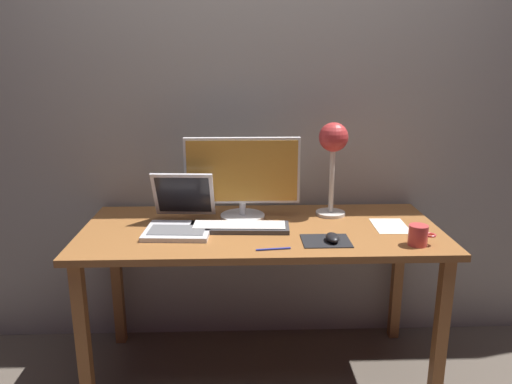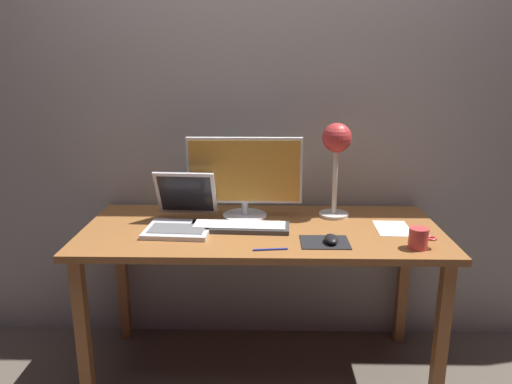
% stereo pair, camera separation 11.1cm
% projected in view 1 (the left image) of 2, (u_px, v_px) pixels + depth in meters
% --- Properties ---
extents(ground_plane, '(4.80, 4.80, 0.00)m').
position_uv_depth(ground_plane, '(261.00, 371.00, 2.41)').
color(ground_plane, brown).
rests_on(ground_plane, ground).
extents(back_wall, '(4.80, 0.06, 2.60)m').
position_uv_depth(back_wall, '(258.00, 95.00, 2.45)').
color(back_wall, '#9E998E').
rests_on(back_wall, ground).
extents(desk, '(1.60, 0.70, 0.74)m').
position_uv_depth(desk, '(261.00, 244.00, 2.23)').
color(desk, '#935B2D').
rests_on(desk, ground).
extents(monitor, '(0.54, 0.21, 0.39)m').
position_uv_depth(monitor, '(242.00, 176.00, 2.30)').
color(monitor, silver).
rests_on(monitor, desk).
extents(keyboard_main, '(0.45, 0.16, 0.03)m').
position_uv_depth(keyboard_main, '(239.00, 227.00, 2.18)').
color(keyboard_main, '#38383A').
rests_on(keyboard_main, desk).
extents(laptop, '(0.30, 0.36, 0.24)m').
position_uv_depth(laptop, '(181.00, 213.00, 2.20)').
color(laptop, silver).
rests_on(laptop, desk).
extents(desk_lamp, '(0.14, 0.14, 0.45)m').
position_uv_depth(desk_lamp, '(333.00, 147.00, 2.31)').
color(desk_lamp, beige).
rests_on(desk_lamp, desk).
extents(mousepad, '(0.20, 0.16, 0.00)m').
position_uv_depth(mousepad, '(326.00, 241.00, 2.05)').
color(mousepad, black).
rests_on(mousepad, desk).
extents(mouse, '(0.06, 0.10, 0.03)m').
position_uv_depth(mouse, '(333.00, 238.00, 2.03)').
color(mouse, black).
rests_on(mouse, mousepad).
extents(coffee_mug, '(0.11, 0.08, 0.08)m').
position_uv_depth(coffee_mug, '(419.00, 235.00, 1.99)').
color(coffee_mug, '#CC3F3F').
rests_on(coffee_mug, desk).
extents(paper_sheet_near_mouse, '(0.16, 0.21, 0.00)m').
position_uv_depth(paper_sheet_near_mouse, '(391.00, 226.00, 2.23)').
color(paper_sheet_near_mouse, white).
rests_on(paper_sheet_near_mouse, desk).
extents(pen, '(0.14, 0.02, 0.01)m').
position_uv_depth(pen, '(273.00, 249.00, 1.95)').
color(pen, '#2633A5').
rests_on(pen, desk).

